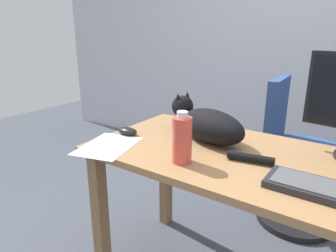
{
  "coord_description": "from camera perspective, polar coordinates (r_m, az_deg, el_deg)",
  "views": [
    {
      "loc": [
        0.32,
        -1.12,
        1.21
      ],
      "look_at": [
        -0.46,
        -0.01,
        0.77
      ],
      "focal_mm": 32.36,
      "sensor_mm": 36.0,
      "label": 1
    }
  ],
  "objects": [
    {
      "name": "desk",
      "position": [
        1.31,
        17.26,
        -10.39
      ],
      "size": [
        1.47,
        0.67,
        0.71
      ],
      "color": "#9E7247",
      "rests_on": "ground_plane"
    },
    {
      "name": "paper_sheet",
      "position": [
        1.38,
        -11.21,
        -3.66
      ],
      "size": [
        0.28,
        0.34,
        0.0
      ],
      "primitive_type": "cube",
      "rotation": [
        0.0,
        0.0,
        0.27
      ],
      "color": "white",
      "rests_on": "desk"
    },
    {
      "name": "computer_mouse",
      "position": [
        1.5,
        -7.63,
        -0.97
      ],
      "size": [
        0.11,
        0.06,
        0.04
      ],
      "primitive_type": "ellipsoid",
      "color": "black",
      "rests_on": "desk"
    },
    {
      "name": "cat",
      "position": [
        1.41,
        7.57,
        0.44
      ],
      "size": [
        0.58,
        0.29,
        0.2
      ],
      "color": "black",
      "rests_on": "desk"
    },
    {
      "name": "office_chair",
      "position": [
        2.08,
        22.55,
        -6.43
      ],
      "size": [
        0.48,
        0.48,
        0.93
      ],
      "color": "black",
      "rests_on": "ground_plane"
    },
    {
      "name": "water_bottle",
      "position": [
        1.16,
        2.66,
        -2.51
      ],
      "size": [
        0.08,
        0.08,
        0.2
      ],
      "color": "#D84C3D",
      "rests_on": "desk"
    }
  ]
}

